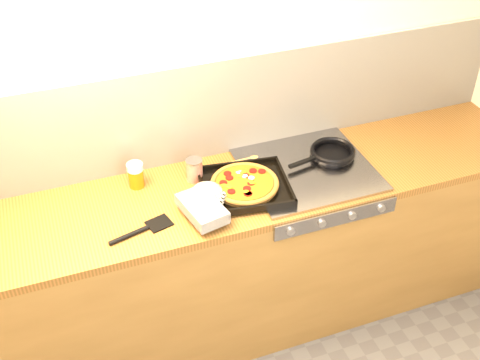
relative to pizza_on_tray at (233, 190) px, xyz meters
name	(u,v)px	position (x,y,z in m)	size (l,w,h in m)	color
room_shell	(197,113)	(-0.05, 0.36, 0.21)	(3.20, 3.20, 3.20)	white
counter_run	(220,261)	(-0.05, 0.07, -0.49)	(3.20, 0.62, 0.90)	olive
stovetop	(307,170)	(0.40, 0.07, -0.04)	(0.60, 0.56, 0.02)	gray
pizza_on_tray	(233,190)	(0.00, 0.00, 0.00)	(0.55, 0.44, 0.07)	black
frying_pan	(332,153)	(0.56, 0.12, -0.01)	(0.38, 0.26, 0.04)	black
tomato_can	(194,170)	(-0.12, 0.19, 0.01)	(0.08, 0.08, 0.11)	#9E1A0C
juice_glass	(136,175)	(-0.39, 0.23, 0.02)	(0.10, 0.10, 0.12)	#D6670C
wooden_spoon	(236,162)	(0.10, 0.24, -0.03)	(0.30, 0.04, 0.02)	#A07A44
black_spatula	(142,230)	(-0.44, -0.08, -0.04)	(0.29, 0.12, 0.02)	black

